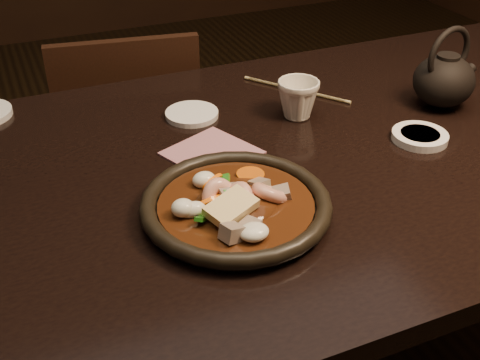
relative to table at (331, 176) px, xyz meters
name	(u,v)px	position (x,y,z in m)	size (l,w,h in m)	color
table	(331,176)	(0.00, 0.00, 0.00)	(1.60, 0.90, 0.75)	black
chair	(132,153)	(-0.26, 0.64, -0.23)	(0.44, 0.44, 0.82)	black
plate	(236,206)	(-0.27, -0.14, 0.09)	(0.31, 0.31, 0.03)	black
stirfry	(235,203)	(-0.27, -0.14, 0.10)	(0.21, 0.20, 0.06)	#351809
soy_dish	(420,136)	(0.16, -0.05, 0.08)	(0.11, 0.11, 0.02)	white
saucer_right	(192,114)	(-0.22, 0.21, 0.08)	(0.11, 0.11, 0.01)	white
tea_cup	(298,98)	(-0.02, 0.13, 0.12)	(0.09, 0.08, 0.09)	beige
chopsticks	(296,90)	(0.04, 0.24, 0.08)	(0.16, 0.22, 0.01)	tan
napkin	(212,153)	(-0.23, 0.05, 0.08)	(0.14, 0.14, 0.00)	#A3646F
teapot	(445,78)	(0.29, 0.05, 0.14)	(0.16, 0.13, 0.17)	black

